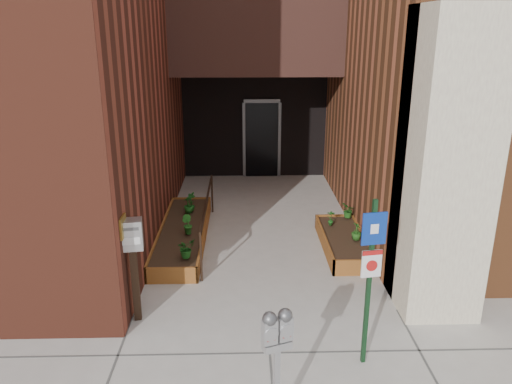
{
  "coord_description": "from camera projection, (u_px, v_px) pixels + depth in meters",
  "views": [
    {
      "loc": [
        -0.33,
        -6.57,
        4.12
      ],
      "look_at": [
        -0.11,
        1.8,
        1.32
      ],
      "focal_mm": 35.0,
      "sensor_mm": 36.0,
      "label": 1
    }
  ],
  "objects": [
    {
      "name": "shrub_left_a",
      "position": [
        186.0,
        248.0,
        8.6
      ],
      "size": [
        0.43,
        0.43,
        0.34
      ],
      "primitive_type": "imported",
      "rotation": [
        0.0,
        0.0,
        0.83
      ],
      "color": "#1A5418",
      "rests_on": "planter_left"
    },
    {
      "name": "shrub_left_c",
      "position": [
        188.0,
        205.0,
        10.67
      ],
      "size": [
        0.27,
        0.27,
        0.36
      ],
      "primitive_type": "imported",
      "rotation": [
        0.0,
        0.0,
        3.6
      ],
      "color": "#195719",
      "rests_on": "planter_left"
    },
    {
      "name": "shrub_right_c",
      "position": [
        348.0,
        211.0,
        10.39
      ],
      "size": [
        0.36,
        0.36,
        0.31
      ],
      "primitive_type": "imported",
      "rotation": [
        0.0,
        0.0,
        4.36
      ],
      "color": "#1F5819",
      "rests_on": "planter_right"
    },
    {
      "name": "shrub_right_b",
      "position": [
        331.0,
        218.0,
        9.99
      ],
      "size": [
        0.2,
        0.2,
        0.32
      ],
      "primitive_type": "imported",
      "rotation": [
        0.0,
        0.0,
        2.94
      ],
      "color": "#1C601B",
      "rests_on": "planter_right"
    },
    {
      "name": "payment_dropbox",
      "position": [
        133.0,
        249.0,
        7.02
      ],
      "size": [
        0.34,
        0.28,
        1.57
      ],
      "color": "black",
      "rests_on": "ground"
    },
    {
      "name": "ground",
      "position": [
        266.0,
        312.0,
        7.55
      ],
      "size": [
        80.0,
        80.0,
        0.0
      ],
      "primitive_type": "plane",
      "color": "#9E9991",
      "rests_on": "ground"
    },
    {
      "name": "shrub_left_d",
      "position": [
        191.0,
        202.0,
        10.77
      ],
      "size": [
        0.31,
        0.31,
        0.41
      ],
      "primitive_type": "imported",
      "rotation": [
        0.0,
        0.0,
        5.51
      ],
      "color": "#185519",
      "rests_on": "planter_left"
    },
    {
      "name": "shrub_left_b",
      "position": [
        187.0,
        224.0,
        9.58
      ],
      "size": [
        0.29,
        0.29,
        0.38
      ],
      "primitive_type": "imported",
      "rotation": [
        0.0,
        0.0,
        2.47
      ],
      "color": "#21621C",
      "rests_on": "planter_left"
    },
    {
      "name": "parking_meter",
      "position": [
        277.0,
        339.0,
        5.03
      ],
      "size": [
        0.33,
        0.21,
        1.44
      ],
      "color": "#A0A0A2",
      "rests_on": "ground"
    },
    {
      "name": "planter_right",
      "position": [
        344.0,
        243.0,
        9.63
      ],
      "size": [
        0.8,
        2.2,
        0.3
      ],
      "color": "brown",
      "rests_on": "ground"
    },
    {
      "name": "handrail",
      "position": [
        207.0,
        206.0,
        9.8
      ],
      "size": [
        0.04,
        3.34,
        0.9
      ],
      "color": "black",
      "rests_on": "ground"
    },
    {
      "name": "sign_post",
      "position": [
        371.0,
        267.0,
        5.99
      ],
      "size": [
        0.3,
        0.09,
        2.22
      ],
      "color": "black",
      "rests_on": "ground"
    },
    {
      "name": "shrub_right_a",
      "position": [
        357.0,
        231.0,
        9.32
      ],
      "size": [
        0.2,
        0.2,
        0.33
      ],
      "primitive_type": "imported",
      "rotation": [
        0.0,
        0.0,
        1.5
      ],
      "color": "#225317",
      "rests_on": "planter_right"
    },
    {
      "name": "planter_left",
      "position": [
        183.0,
        234.0,
        10.03
      ],
      "size": [
        0.9,
        3.6,
        0.3
      ],
      "color": "brown",
      "rests_on": "ground"
    }
  ]
}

